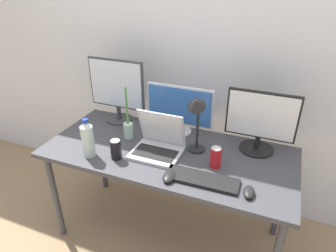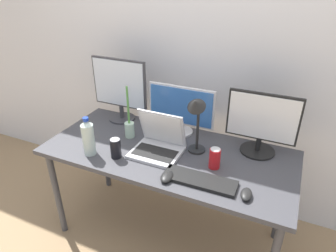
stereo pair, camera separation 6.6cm
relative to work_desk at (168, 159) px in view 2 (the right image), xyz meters
name	(u,v)px [view 2 (the right image)]	position (x,y,z in m)	size (l,w,h in m)	color
ground_plane	(168,233)	(0.00, 0.00, -0.67)	(16.00, 16.00, 0.00)	#9E7F5B
wall_back	(202,43)	(0.00, 0.59, 0.63)	(7.00, 0.08, 2.60)	silver
work_desk	(168,159)	(0.00, 0.00, 0.00)	(1.59, 0.71, 0.74)	#424247
monitor_left	(120,88)	(-0.51, 0.26, 0.32)	(0.43, 0.20, 0.47)	#38383D
monitor_center	(181,109)	(-0.02, 0.26, 0.25)	(0.47, 0.17, 0.34)	silver
monitor_right	(262,123)	(0.52, 0.23, 0.27)	(0.43, 0.22, 0.40)	black
laptop_silver	(158,143)	(-0.05, -0.03, 0.13)	(0.30, 0.26, 0.26)	silver
keyboard_main	(199,180)	(0.28, -0.21, 0.08)	(0.41, 0.13, 0.02)	black
mouse_by_keyboard	(246,194)	(0.54, -0.23, 0.08)	(0.06, 0.10, 0.03)	black
mouse_by_laptop	(167,177)	(0.11, -0.26, 0.08)	(0.07, 0.11, 0.03)	black
water_bottle	(88,138)	(-0.43, -0.23, 0.18)	(0.08, 0.08, 0.25)	silver
soda_can_near_keyboard	(215,158)	(0.32, -0.05, 0.13)	(0.07, 0.07, 0.13)	red
soda_can_by_laptop	(116,148)	(-0.26, -0.19, 0.13)	(0.07, 0.07, 0.13)	black
bamboo_vase	(129,127)	(-0.31, 0.06, 0.14)	(0.07, 0.07, 0.37)	#B2D1B7
desk_lamp	(196,115)	(0.16, 0.04, 0.34)	(0.11, 0.18, 0.41)	black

